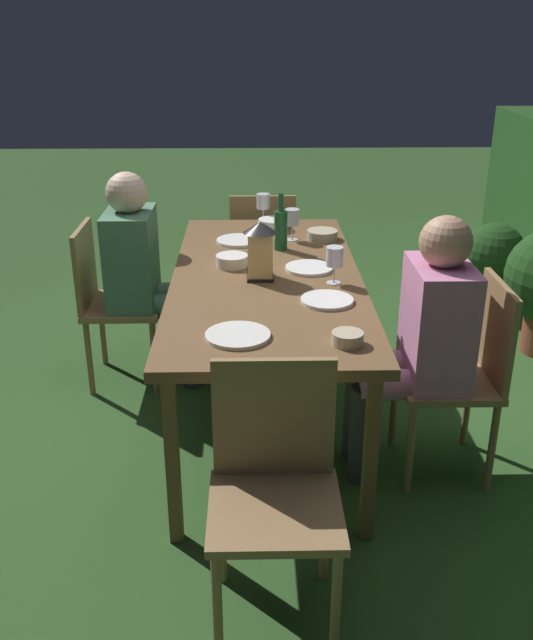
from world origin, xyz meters
The scene contains 22 objects.
ground_plane centered at (0.00, 0.00, 0.00)m, with size 16.00×16.00×0.00m, color #2D5123.
dining_table centered at (0.00, 0.00, 0.70)m, with size 1.94×0.87×0.76m.
chair_head_far centered at (1.22, 0.00, 0.49)m, with size 0.40×0.42×0.87m.
chair_side_right_b centered at (0.44, 0.83, 0.49)m, with size 0.42×0.40×0.87m.
person_in_pink centered at (0.44, 0.63, 0.64)m, with size 0.38×0.47×1.15m.
chair_head_near centered at (-1.22, 0.00, 0.49)m, with size 0.40×0.42×0.87m.
chair_side_left_a centered at (-0.44, -0.83, 0.49)m, with size 0.42×0.40×0.87m.
person_in_green centered at (-0.44, -0.63, 0.64)m, with size 0.38×0.47×1.15m.
lantern_centerpiece centered at (0.05, -0.03, 0.91)m, with size 0.15×0.15×0.27m.
green_bottle_on_table centered at (-0.39, 0.08, 0.87)m, with size 0.07×0.07×0.29m.
wine_glass_a centered at (-0.55, 0.15, 0.88)m, with size 0.08×0.08×0.17m.
wine_glass_b centered at (0.12, 0.30, 0.88)m, with size 0.08×0.08×0.17m.
wine_glass_c centered at (-0.90, 0.00, 0.88)m, with size 0.08×0.08×0.17m.
plate_a centered at (0.34, 0.25, 0.77)m, with size 0.22×0.22×0.01m, color white.
plate_b centered at (0.69, -0.12, 0.77)m, with size 0.24×0.24×0.01m, color white.
plate_c centered at (-0.52, -0.14, 0.77)m, with size 0.23×0.23×0.01m, color white.
plate_d centered at (-0.07, 0.20, 0.77)m, with size 0.23×0.23×0.01m, color white.
bowl_olives centered at (-0.76, 0.05, 0.79)m, with size 0.16×0.16×0.06m.
bowl_bread centered at (0.76, 0.28, 0.78)m, with size 0.12×0.12×0.05m.
bowl_salad centered at (-0.13, -0.16, 0.79)m, with size 0.15×0.15×0.06m.
bowl_dip centered at (-0.56, 0.31, 0.79)m, with size 0.16×0.16×0.05m.
potted_plant_by_hedge centered at (-1.40, 1.55, 0.35)m, with size 0.42×0.42×0.61m.
Camera 1 is at (3.09, -0.07, 1.85)m, focal length 39.80 mm.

